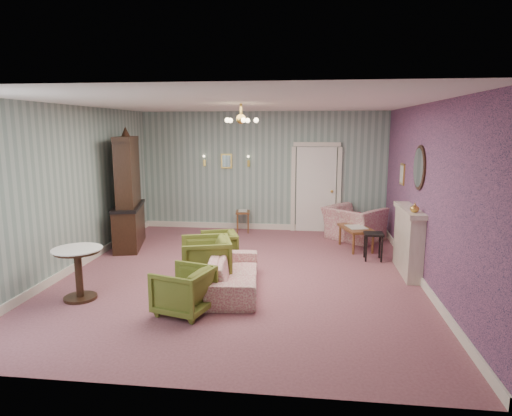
# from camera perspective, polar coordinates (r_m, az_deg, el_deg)

# --- Properties ---
(floor) EXTENTS (7.00, 7.00, 0.00)m
(floor) POSITION_cam_1_polar(r_m,az_deg,el_deg) (7.84, -1.82, -8.43)
(floor) COLOR #945662
(floor) RESTS_ON ground
(ceiling) EXTENTS (7.00, 7.00, 0.00)m
(ceiling) POSITION_cam_1_polar(r_m,az_deg,el_deg) (7.44, -1.95, 13.25)
(ceiling) COLOR white
(ceiling) RESTS_ON ground
(wall_back) EXTENTS (6.00, 0.00, 6.00)m
(wall_back) POSITION_cam_1_polar(r_m,az_deg,el_deg) (10.95, 0.90, 4.70)
(wall_back) COLOR gray
(wall_back) RESTS_ON ground
(wall_front) EXTENTS (6.00, 0.00, 6.00)m
(wall_front) POSITION_cam_1_polar(r_m,az_deg,el_deg) (4.14, -9.24, -4.74)
(wall_front) COLOR gray
(wall_front) RESTS_ON ground
(wall_left) EXTENTS (0.00, 7.00, 7.00)m
(wall_left) POSITION_cam_1_polar(r_m,az_deg,el_deg) (8.49, -22.35, 2.31)
(wall_left) COLOR gray
(wall_left) RESTS_ON ground
(wall_right) EXTENTS (0.00, 7.00, 7.00)m
(wall_right) POSITION_cam_1_polar(r_m,az_deg,el_deg) (7.65, 20.94, 1.60)
(wall_right) COLOR gray
(wall_right) RESTS_ON ground
(wall_right_floral) EXTENTS (0.00, 7.00, 7.00)m
(wall_right_floral) POSITION_cam_1_polar(r_m,az_deg,el_deg) (7.65, 20.83, 1.61)
(wall_right_floral) COLOR #BC5E8B
(wall_right_floral) RESTS_ON ground
(door) EXTENTS (1.12, 0.12, 2.16)m
(door) POSITION_cam_1_polar(r_m,az_deg,el_deg) (10.90, 7.69, 2.62)
(door) COLOR white
(door) RESTS_ON floor
(olive_chair_a) EXTENTS (0.82, 0.85, 0.71)m
(olive_chair_a) POSITION_cam_1_polar(r_m,az_deg,el_deg) (6.24, -9.25, -10.10)
(olive_chair_a) COLOR olive
(olive_chair_a) RESTS_ON floor
(olive_chair_b) EXTENTS (0.93, 0.96, 0.81)m
(olive_chair_b) POSITION_cam_1_polar(r_m,az_deg,el_deg) (7.42, -6.48, -6.29)
(olive_chair_b) COLOR olive
(olive_chair_b) RESTS_ON floor
(olive_chair_c) EXTENTS (0.77, 0.80, 0.66)m
(olive_chair_c) POSITION_cam_1_polar(r_m,az_deg,el_deg) (8.37, -4.77, -4.89)
(olive_chair_c) COLOR olive
(olive_chair_c) RESTS_ON floor
(sofa_chintz) EXTENTS (0.74, 1.92, 0.73)m
(sofa_chintz) POSITION_cam_1_polar(r_m,az_deg,el_deg) (7.02, -2.89, -7.56)
(sofa_chintz) COLOR #A7435B
(sofa_chintz) RESTS_ON floor
(wingback_chair) EXTENTS (1.37, 1.33, 1.01)m
(wingback_chair) POSITION_cam_1_polar(r_m,az_deg,el_deg) (10.27, 12.46, -1.25)
(wingback_chair) COLOR #A7435B
(wingback_chair) RESTS_ON floor
(dresser) EXTENTS (0.86, 1.57, 2.48)m
(dresser) POSITION_cam_1_polar(r_m,az_deg,el_deg) (9.71, -16.15, 2.32)
(dresser) COLOR black
(dresser) RESTS_ON floor
(fireplace) EXTENTS (0.30, 1.40, 1.16)m
(fireplace) POSITION_cam_1_polar(r_m,az_deg,el_deg) (8.16, 18.92, -3.99)
(fireplace) COLOR beige
(fireplace) RESTS_ON floor
(mantel_vase) EXTENTS (0.15, 0.15, 0.15)m
(mantel_vase) POSITION_cam_1_polar(r_m,az_deg,el_deg) (7.65, 19.67, 0.03)
(mantel_vase) COLOR gold
(mantel_vase) RESTS_ON fireplace
(oval_mirror) EXTENTS (0.04, 0.76, 0.84)m
(oval_mirror) POSITION_cam_1_polar(r_m,az_deg,el_deg) (7.98, 20.16, 4.88)
(oval_mirror) COLOR white
(oval_mirror) RESTS_ON wall_right
(framed_print) EXTENTS (0.04, 0.34, 0.42)m
(framed_print) POSITION_cam_1_polar(r_m,az_deg,el_deg) (9.32, 18.25, 4.14)
(framed_print) COLOR gold
(framed_print) RESTS_ON wall_right
(coffee_table) EXTENTS (0.75, 1.03, 0.47)m
(coffee_table) POSITION_cam_1_polar(r_m,az_deg,el_deg) (9.57, 12.67, -3.76)
(coffee_table) COLOR brown
(coffee_table) RESTS_ON floor
(side_table_black) EXTENTS (0.36, 0.36, 0.54)m
(side_table_black) POSITION_cam_1_polar(r_m,az_deg,el_deg) (8.83, 14.78, -4.81)
(side_table_black) COLOR black
(side_table_black) RESTS_ON floor
(pedestal_table) EXTENTS (0.81, 0.81, 0.78)m
(pedestal_table) POSITION_cam_1_polar(r_m,az_deg,el_deg) (7.12, -21.76, -7.82)
(pedestal_table) COLOR black
(pedestal_table) RESTS_ON floor
(nesting_table) EXTENTS (0.38, 0.46, 0.56)m
(nesting_table) POSITION_cam_1_polar(r_m,az_deg,el_deg) (10.84, -1.70, -1.63)
(nesting_table) COLOR brown
(nesting_table) RESTS_ON floor
(gilt_mirror_back) EXTENTS (0.28, 0.06, 0.36)m
(gilt_mirror_back) POSITION_cam_1_polar(r_m,az_deg,el_deg) (11.02, -3.81, 6.02)
(gilt_mirror_back) COLOR gold
(gilt_mirror_back) RESTS_ON wall_back
(sconce_left) EXTENTS (0.16, 0.12, 0.30)m
(sconce_left) POSITION_cam_1_polar(r_m,az_deg,el_deg) (11.11, -6.63, 6.01)
(sconce_left) COLOR gold
(sconce_left) RESTS_ON wall_back
(sconce_right) EXTENTS (0.16, 0.12, 0.30)m
(sconce_right) POSITION_cam_1_polar(r_m,az_deg,el_deg) (10.91, -0.97, 6.00)
(sconce_right) COLOR gold
(sconce_right) RESTS_ON wall_back
(chandelier) EXTENTS (0.56, 0.56, 0.36)m
(chandelier) POSITION_cam_1_polar(r_m,az_deg,el_deg) (7.43, -1.94, 11.17)
(chandelier) COLOR gold
(chandelier) RESTS_ON ceiling
(burgundy_cushion) EXTENTS (0.41, 0.28, 0.39)m
(burgundy_cushion) POSITION_cam_1_polar(r_m,az_deg,el_deg) (10.12, 12.25, -1.55)
(burgundy_cushion) COLOR maroon
(burgundy_cushion) RESTS_ON wingback_chair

